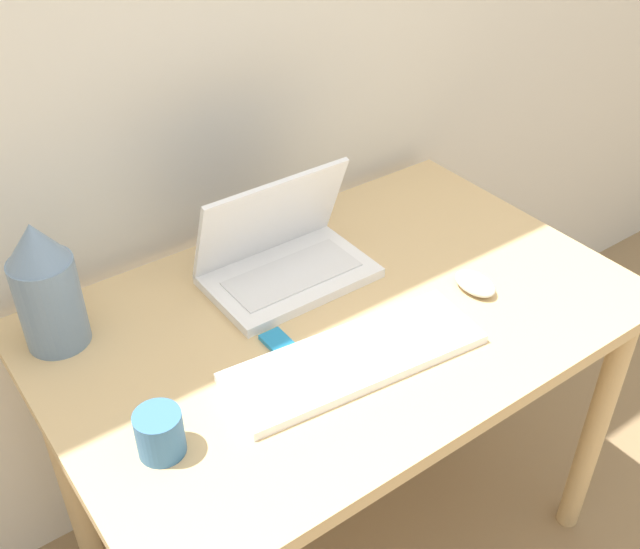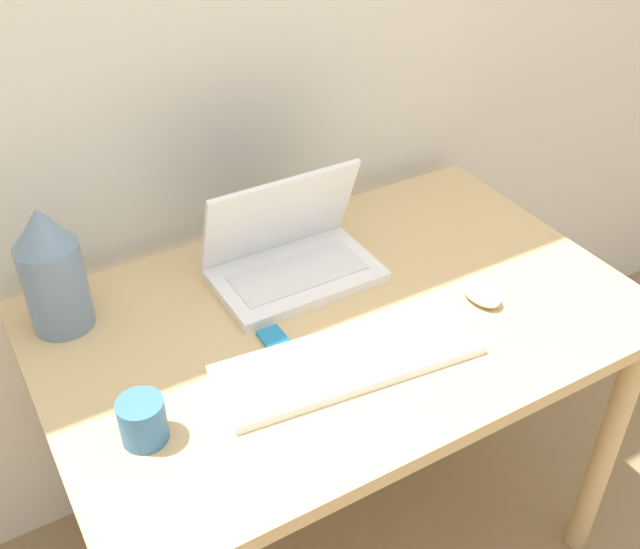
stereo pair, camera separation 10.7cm
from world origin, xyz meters
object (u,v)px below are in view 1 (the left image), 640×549
Objects in this scene: laptop at (283,256)px; mp3_player at (277,342)px; keyboard at (355,357)px; mouse at (475,283)px; vase at (46,287)px; mug at (160,433)px.

laptop is 0.21m from mp3_player.
keyboard is 0.31m from mouse.
vase is (-0.39, 0.35, 0.11)m from keyboard.
vase is 3.22× the size of mug.
laptop is at bearing 136.63° from mouse.
laptop is 0.48m from mug.
vase reaches higher than mug.
laptop reaches higher than mug.
laptop is 1.30× the size of vase.
laptop is at bearing 53.24° from mp3_player.
mouse is 1.21× the size of mug.
mouse is at bearing -13.24° from mp3_player.
mp3_player is 0.79× the size of mug.
mouse is at bearing 4.43° from keyboard.
mouse is 0.41m from mp3_player.
mug is at bearing -159.70° from mp3_player.
laptop reaches higher than mouse.
keyboard is 5.13× the size of mouse.
mug is (-0.40, -0.27, -0.01)m from laptop.
mug is at bearing -84.10° from vase.
keyboard is (-0.04, -0.28, -0.04)m from laptop.
mouse is 1.52× the size of mp3_player.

